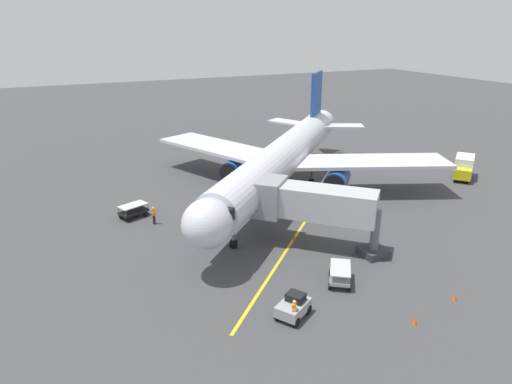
% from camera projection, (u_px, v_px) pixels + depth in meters
% --- Properties ---
extents(ground_plane, '(220.00, 220.00, 0.00)m').
position_uv_depth(ground_plane, '(279.00, 191.00, 51.25)').
color(ground_plane, '#424244').
extents(apron_lead_in_line, '(28.56, 28.35, 0.01)m').
position_uv_depth(apron_lead_in_line, '(310.00, 214.00, 45.29)').
color(apron_lead_in_line, yellow).
rests_on(apron_lead_in_line, ground).
extents(airplane, '(33.11, 33.05, 11.50)m').
position_uv_depth(airplane, '(282.00, 158.00, 49.27)').
color(airplane, silver).
rests_on(airplane, ground).
extents(jet_bridge, '(9.46, 9.51, 5.40)m').
position_uv_depth(jet_bridge, '(306.00, 203.00, 37.67)').
color(jet_bridge, '#B7B7BC').
rests_on(jet_bridge, ground).
extents(ground_crew_marshaller, '(0.43, 0.47, 1.71)m').
position_uv_depth(ground_crew_marshaller, '(294.00, 312.00, 28.36)').
color(ground_crew_marshaller, '#23232D').
rests_on(ground_crew_marshaller, ground).
extents(ground_crew_wing_walker, '(0.47, 0.40, 1.71)m').
position_uv_depth(ground_crew_wing_walker, '(154.00, 215.00, 42.66)').
color(ground_crew_wing_walker, '#23232D').
rests_on(ground_crew_wing_walker, ground).
extents(tug_near_nose, '(2.74, 2.48, 1.50)m').
position_uv_depth(tug_near_nose, '(293.00, 306.00, 29.23)').
color(tug_near_nose, '#9E9EA3').
rests_on(tug_near_nose, ground).
extents(baggage_cart_portside, '(2.93, 2.30, 1.27)m').
position_uv_depth(baggage_cart_portside, '(133.00, 211.00, 44.23)').
color(baggage_cart_portside, black).
rests_on(baggage_cart_portside, ground).
extents(baggage_cart_starboard_side, '(2.64, 2.93, 1.27)m').
position_uv_depth(baggage_cart_starboard_side, '(340.00, 275.00, 32.98)').
color(baggage_cart_starboard_side, '#9E9EA3').
rests_on(baggage_cart_starboard_side, ground).
extents(box_truck_rear_apron, '(4.81, 4.39, 2.62)m').
position_uv_depth(box_truck_rear_apron, '(464.00, 167.00, 55.12)').
color(box_truck_rear_apron, yellow).
rests_on(box_truck_rear_apron, ground).
extents(safety_cone_nose_left, '(0.32, 0.32, 0.55)m').
position_uv_depth(safety_cone_nose_left, '(127.00, 216.00, 44.12)').
color(safety_cone_nose_left, '#F2590F').
rests_on(safety_cone_nose_left, ground).
extents(safety_cone_nose_right, '(0.32, 0.32, 0.55)m').
position_uv_depth(safety_cone_nose_right, '(455.00, 297.00, 31.00)').
color(safety_cone_nose_right, '#F2590F').
rests_on(safety_cone_nose_right, ground).
extents(safety_cone_wing_port, '(0.32, 0.32, 0.55)m').
position_uv_depth(safety_cone_wing_port, '(415.00, 321.00, 28.53)').
color(safety_cone_wing_port, '#F2590F').
rests_on(safety_cone_wing_port, ground).
extents(safety_cone_wing_starboard, '(0.32, 0.32, 0.55)m').
position_uv_depth(safety_cone_wing_starboard, '(294.00, 237.00, 39.66)').
color(safety_cone_wing_starboard, '#F2590F').
rests_on(safety_cone_wing_starboard, ground).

